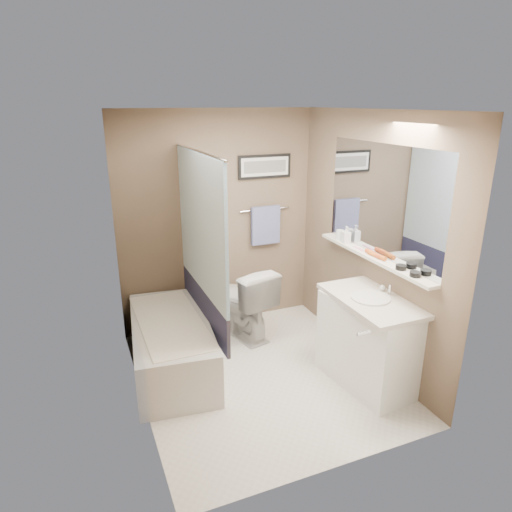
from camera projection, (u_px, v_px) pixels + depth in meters
name	position (u px, v px, depth m)	size (l,w,h in m)	color
ground	(262.00, 375.00, 4.32)	(2.50, 2.50, 0.00)	silver
ceiling	(263.00, 112.00, 3.55)	(2.20, 2.50, 0.04)	white
wall_back	(218.00, 222.00, 5.00)	(2.20, 0.04, 2.40)	brown
wall_front	(340.00, 314.00, 2.85)	(2.20, 0.04, 2.40)	brown
wall_left	(135.00, 273.00, 3.54)	(0.04, 2.50, 2.40)	brown
wall_right	(367.00, 242.00, 4.32)	(0.04, 2.50, 2.40)	brown
tile_surround	(127.00, 275.00, 4.04)	(0.02, 1.55, 2.00)	beige
curtain_rod	(198.00, 151.00, 3.95)	(0.02, 0.02, 1.55)	silver
curtain_upper	(201.00, 224.00, 4.16)	(0.03, 1.45, 1.28)	white
curtain_lower	(204.00, 306.00, 4.42)	(0.03, 1.45, 0.36)	#252646
mirror	(382.00, 201.00, 4.06)	(0.02, 1.60, 1.00)	silver
shelf	(372.00, 257.00, 4.20)	(0.12, 1.60, 0.03)	silver
towel_bar	(265.00, 209.00, 5.16)	(0.02, 0.02, 0.60)	silver
towel	(266.00, 225.00, 5.20)	(0.34, 0.05, 0.44)	#95A0D9
art_frame	(265.00, 166.00, 5.02)	(0.62, 0.03, 0.26)	black
art_mat	(265.00, 167.00, 5.01)	(0.56, 0.00, 0.20)	white
art_image	(265.00, 167.00, 5.00)	(0.50, 0.00, 0.13)	#595959
door	(408.00, 328.00, 3.11)	(0.80, 0.02, 2.00)	silver
door_handle	(363.00, 333.00, 3.03)	(0.02, 0.02, 0.10)	silver
bathtub	(172.00, 345.00, 4.36)	(0.70, 1.50, 0.50)	silver
tub_rim	(170.00, 322.00, 4.28)	(0.56, 1.36, 0.02)	white
toilet	(243.00, 301.00, 4.95)	(0.45, 0.79, 0.81)	silver
vanity	(368.00, 343.00, 4.10)	(0.50, 0.90, 0.80)	white
countertop	(371.00, 300.00, 3.96)	(0.54, 0.96, 0.04)	beige
sink_basin	(371.00, 298.00, 3.95)	(0.34, 0.34, 0.01)	silver
faucet_spout	(390.00, 290.00, 4.01)	(0.02, 0.02, 0.10)	silver
faucet_knob	(383.00, 288.00, 4.10)	(0.05, 0.05, 0.05)	silver
candle_bowl_near	(415.00, 274.00, 3.69)	(0.09, 0.09, 0.04)	black
candle_bowl_far	(401.00, 267.00, 3.84)	(0.09, 0.09, 0.04)	black
hair_brush_front	(377.00, 256.00, 4.13)	(0.04, 0.04, 0.22)	#C65A1B
hair_brush_back	(373.00, 254.00, 4.18)	(0.04, 0.04, 0.22)	#BE461A
pink_comb	(359.00, 249.00, 4.38)	(0.03, 0.16, 0.01)	pink
glass_jar	(340.00, 235.00, 4.67)	(0.08, 0.08, 0.10)	silver
soap_bottle	(346.00, 234.00, 4.56)	(0.08, 0.08, 0.17)	#999999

